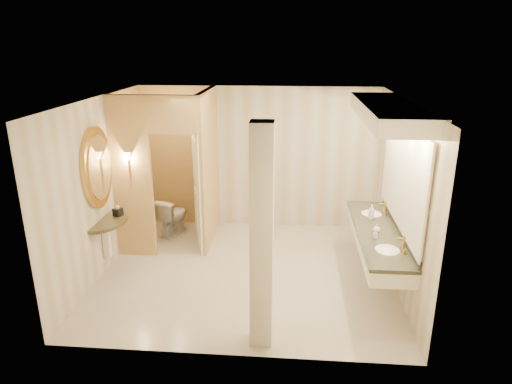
{
  "coord_description": "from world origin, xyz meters",
  "views": [
    {
      "loc": [
        0.68,
        -6.4,
        3.51
      ],
      "look_at": [
        0.13,
        0.2,
        1.28
      ],
      "focal_mm": 32.0,
      "sensor_mm": 36.0,
      "label": 1
    }
  ],
  "objects": [
    {
      "name": "tissue_box",
      "position": [
        -2.03,
        0.06,
        0.93
      ],
      "size": [
        0.16,
        0.16,
        0.12
      ],
      "primitive_type": "cube",
      "rotation": [
        0.0,
        0.0,
        -0.41
      ],
      "color": "black",
      "rests_on": "console_shelf"
    },
    {
      "name": "soap_bottle_b",
      "position": [
        1.9,
        -0.28,
        0.94
      ],
      "size": [
        0.11,
        0.11,
        0.13
      ],
      "primitive_type": "imported",
      "rotation": [
        0.0,
        0.0,
        0.1
      ],
      "color": "silver",
      "rests_on": "vanity"
    },
    {
      "name": "ceiling",
      "position": [
        0.0,
        0.0,
        2.7
      ],
      "size": [
        4.5,
        4.5,
        0.0
      ],
      "primitive_type": "plane",
      "rotation": [
        3.14,
        0.0,
        0.0
      ],
      "color": "white",
      "rests_on": "wall_back"
    },
    {
      "name": "console_shelf",
      "position": [
        -2.21,
        -0.11,
        1.34
      ],
      "size": [
        0.95,
        0.95,
        1.92
      ],
      "color": "black",
      "rests_on": "floor"
    },
    {
      "name": "toilet_closet",
      "position": [
        -1.12,
        0.97,
        1.39
      ],
      "size": [
        1.5,
        1.55,
        2.7
      ],
      "color": "tan",
      "rests_on": "floor"
    },
    {
      "name": "soap_bottle_a",
      "position": [
        1.85,
        -0.48,
        0.93
      ],
      "size": [
        0.07,
        0.07,
        0.12
      ],
      "primitive_type": "imported",
      "rotation": [
        0.0,
        0.0,
        0.32
      ],
      "color": "beige",
      "rests_on": "vanity"
    },
    {
      "name": "wall_front",
      "position": [
        0.0,
        -2.0,
        1.35
      ],
      "size": [
        4.5,
        0.02,
        2.7
      ],
      "primitive_type": "cube",
      "color": "beige",
      "rests_on": "floor"
    },
    {
      "name": "soap_bottle_c",
      "position": [
        1.9,
        0.23,
        0.99
      ],
      "size": [
        0.09,
        0.09,
        0.24
      ],
      "primitive_type": "imported",
      "rotation": [
        0.0,
        0.0,
        -0.02
      ],
      "color": "#C6B28C",
      "rests_on": "vanity"
    },
    {
      "name": "wall_sconce",
      "position": [
        -1.93,
        0.43,
        1.73
      ],
      "size": [
        0.14,
        0.14,
        0.42
      ],
      "color": "#B7883A",
      "rests_on": "toilet_closet"
    },
    {
      "name": "toilet",
      "position": [
        -1.55,
        1.39,
        0.36
      ],
      "size": [
        0.61,
        0.79,
        0.72
      ],
      "primitive_type": "imported",
      "rotation": [
        0.0,
        0.0,
        2.8
      ],
      "color": "white",
      "rests_on": "floor"
    },
    {
      "name": "wall_left",
      "position": [
        -2.25,
        0.0,
        1.35
      ],
      "size": [
        0.02,
        4.0,
        2.7
      ],
      "primitive_type": "cube",
      "color": "beige",
      "rests_on": "floor"
    },
    {
      "name": "vanity",
      "position": [
        1.98,
        -0.17,
        1.63
      ],
      "size": [
        0.75,
        2.63,
        2.09
      ],
      "color": "white",
      "rests_on": "floor"
    },
    {
      "name": "wall_back",
      "position": [
        0.0,
        2.0,
        1.35
      ],
      "size": [
        4.5,
        0.02,
        2.7
      ],
      "primitive_type": "cube",
      "color": "beige",
      "rests_on": "floor"
    },
    {
      "name": "pillar",
      "position": [
        0.35,
        -1.7,
        1.35
      ],
      "size": [
        0.26,
        0.26,
        2.7
      ],
      "primitive_type": "cube",
      "color": "white",
      "rests_on": "floor"
    },
    {
      "name": "floor",
      "position": [
        0.0,
        0.0,
        0.0
      ],
      "size": [
        4.5,
        4.5,
        0.0
      ],
      "primitive_type": "plane",
      "color": "beige",
      "rests_on": "ground"
    },
    {
      "name": "wall_right",
      "position": [
        2.25,
        0.0,
        1.35
      ],
      "size": [
        0.02,
        4.0,
        2.7
      ],
      "primitive_type": "cube",
      "color": "beige",
      "rests_on": "floor"
    }
  ]
}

